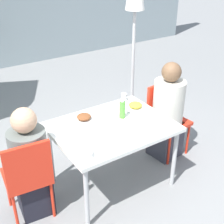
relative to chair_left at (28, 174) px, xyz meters
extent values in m
plane|color=gray|center=(0.89, -0.01, -0.51)|extent=(24.00, 24.00, 0.00)
cube|color=white|center=(0.89, -0.01, 0.19)|extent=(1.16, 0.89, 0.04)
cylinder|color=#B7B7B7|center=(0.37, -0.39, -0.17)|extent=(0.04, 0.04, 0.68)
cylinder|color=#B7B7B7|center=(1.41, -0.39, -0.17)|extent=(0.04, 0.04, 0.68)
cylinder|color=#B7B7B7|center=(0.37, 0.38, -0.17)|extent=(0.04, 0.04, 0.68)
cylinder|color=#B7B7B7|center=(1.41, 0.38, -0.17)|extent=(0.04, 0.04, 0.68)
cube|color=red|center=(0.01, 0.08, -0.08)|extent=(0.44, 0.44, 0.04)
cube|color=red|center=(-0.01, -0.10, 0.15)|extent=(0.40, 0.08, 0.42)
cylinder|color=red|center=(-0.14, 0.27, -0.31)|extent=(0.03, 0.03, 0.41)
cylinder|color=red|center=(0.19, 0.23, -0.31)|extent=(0.03, 0.03, 0.41)
cylinder|color=red|center=(-0.18, -0.07, -0.31)|extent=(0.03, 0.03, 0.41)
cylinder|color=red|center=(0.16, -0.11, -0.31)|extent=(0.03, 0.03, 0.41)
cube|color=black|center=(0.06, 0.07, -0.29)|extent=(0.33, 0.33, 0.45)
cylinder|color=slate|center=(0.06, 0.07, 0.16)|extent=(0.33, 0.33, 0.44)
sphere|color=tan|center=(0.06, 0.07, 0.49)|extent=(0.22, 0.22, 0.22)
cube|color=red|center=(1.77, 0.08, -0.08)|extent=(0.44, 0.44, 0.04)
cube|color=red|center=(1.75, 0.26, 0.15)|extent=(0.40, 0.08, 0.42)
cylinder|color=red|center=(1.96, -0.07, -0.31)|extent=(0.03, 0.03, 0.41)
cylinder|color=red|center=(1.62, -0.10, -0.31)|extent=(0.03, 0.03, 0.41)
cylinder|color=red|center=(1.92, 0.27, -0.31)|extent=(0.03, 0.03, 0.41)
cylinder|color=red|center=(1.58, 0.24, -0.31)|extent=(0.03, 0.03, 0.41)
cube|color=#383842|center=(1.72, 0.08, -0.29)|extent=(0.35, 0.35, 0.45)
cylinder|color=beige|center=(1.72, 0.08, 0.20)|extent=(0.36, 0.36, 0.52)
sphere|color=brown|center=(1.72, 0.08, 0.57)|extent=(0.22, 0.22, 0.22)
cylinder|color=#333333|center=(1.92, 1.03, -0.49)|extent=(0.36, 0.36, 0.05)
cylinder|color=#BCBCBC|center=(1.92, 1.03, 0.70)|extent=(0.04, 0.04, 2.43)
cylinder|color=white|center=(0.71, 0.23, 0.22)|extent=(0.26, 0.26, 0.01)
ellipsoid|color=brown|center=(0.71, 0.23, 0.25)|extent=(0.14, 0.14, 0.06)
cylinder|color=white|center=(1.30, 0.15, 0.22)|extent=(0.26, 0.26, 0.01)
ellipsoid|color=gold|center=(1.30, 0.15, 0.25)|extent=(0.14, 0.14, 0.06)
cylinder|color=#51A338|center=(1.06, 0.07, 0.30)|extent=(0.06, 0.06, 0.19)
cylinder|color=white|center=(1.06, 0.07, 0.41)|extent=(0.04, 0.04, 0.02)
cylinder|color=silver|center=(1.31, 0.38, 0.26)|extent=(0.07, 0.07, 0.09)
cylinder|color=white|center=(0.41, -0.31, 0.24)|extent=(0.14, 0.14, 0.06)
camera|label=1|loc=(-0.57, -2.22, 1.78)|focal=50.00mm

